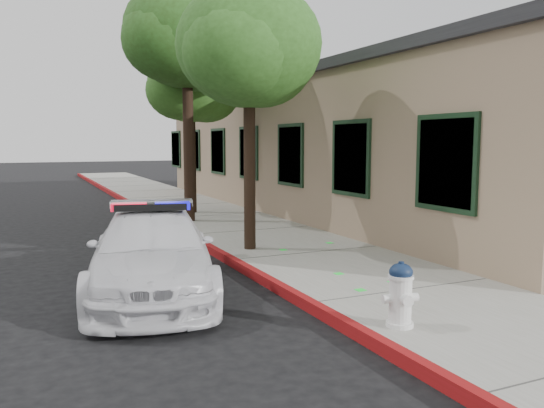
{
  "coord_description": "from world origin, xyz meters",
  "views": [
    {
      "loc": [
        -3.46,
        -6.38,
        2.32
      ],
      "look_at": [
        0.75,
        2.87,
        1.16
      ],
      "focal_mm": 36.43,
      "sensor_mm": 36.0,
      "label": 1
    }
  ],
  "objects": [
    {
      "name": "ground",
      "position": [
        0.0,
        0.0,
        0.0
      ],
      "size": [
        120.0,
        120.0,
        0.0
      ],
      "primitive_type": "plane",
      "color": "black",
      "rests_on": "ground"
    },
    {
      "name": "sidewalk",
      "position": [
        1.6,
        3.0,
        0.07
      ],
      "size": [
        3.2,
        60.0,
        0.15
      ],
      "primitive_type": "cube",
      "color": "gray",
      "rests_on": "ground"
    },
    {
      "name": "red_curb",
      "position": [
        0.06,
        3.0,
        0.08
      ],
      "size": [
        0.14,
        60.0,
        0.16
      ],
      "primitive_type": "cube",
      "color": "maroon",
      "rests_on": "ground"
    },
    {
      "name": "clapboard_building",
      "position": [
        6.69,
        9.0,
        2.13
      ],
      "size": [
        7.3,
        20.89,
        4.24
      ],
      "color": "#90775E",
      "rests_on": "ground"
    },
    {
      "name": "police_car",
      "position": [
        -1.71,
        1.89,
        0.64
      ],
      "size": [
        2.71,
        4.69,
        1.4
      ],
      "rotation": [
        0.0,
        0.0,
        -0.22
      ],
      "color": "silver",
      "rests_on": "ground"
    },
    {
      "name": "fire_hydrant",
      "position": [
        0.51,
        -1.28,
        0.54
      ],
      "size": [
        0.45,
        0.39,
        0.78
      ],
      "rotation": [
        0.0,
        0.0,
        -0.22
      ],
      "color": "white",
      "rests_on": "sidewalk"
    },
    {
      "name": "street_tree_near",
      "position": [
        0.71,
        3.84,
        4.07
      ],
      "size": [
        2.9,
        2.89,
        5.25
      ],
      "rotation": [
        0.0,
        0.0,
        0.19
      ],
      "color": "black",
      "rests_on": "sidewalk"
    },
    {
      "name": "street_tree_mid",
      "position": [
        0.72,
        8.25,
        5.0
      ],
      "size": [
        3.56,
        3.37,
        6.44
      ],
      "rotation": [
        0.0,
        0.0,
        -0.05
      ],
      "color": "black",
      "rests_on": "sidewalk"
    },
    {
      "name": "street_tree_far",
      "position": [
        1.32,
        9.91,
        3.88
      ],
      "size": [
        2.87,
        2.62,
        4.97
      ],
      "rotation": [
        0.0,
        0.0,
        -0.37
      ],
      "color": "black",
      "rests_on": "sidewalk"
    }
  ]
}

